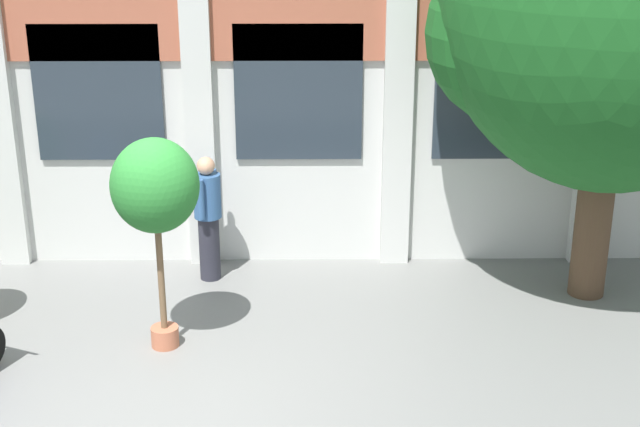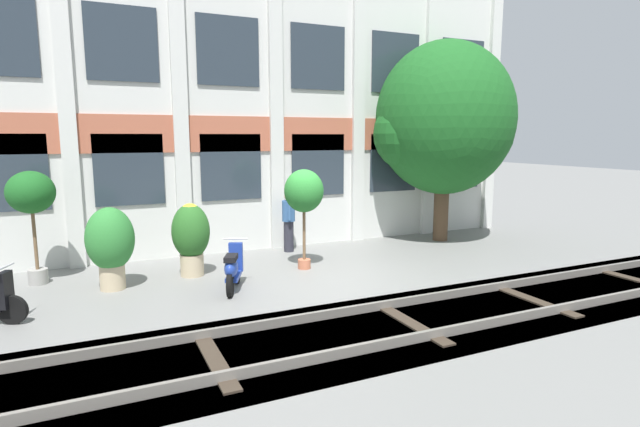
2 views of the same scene
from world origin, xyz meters
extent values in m
plane|color=slate|center=(0.00, 0.00, 0.00)|extent=(80.00, 80.00, 0.00)
cube|color=#AD5B42|center=(0.00, 3.16, 3.10)|extent=(14.86, 0.06, 0.90)
cube|color=#28333D|center=(-1.24, 3.15, 2.25)|extent=(1.59, 0.04, 1.70)
cube|color=#28333D|center=(1.24, 3.15, 2.25)|extent=(1.59, 0.04, 1.70)
cube|color=#28333D|center=(3.72, 3.15, 2.25)|extent=(1.59, 0.04, 1.70)
cylinder|color=#4C3826|center=(4.72, 2.10, 1.18)|extent=(0.43, 0.43, 2.35)
sphere|color=#19561E|center=(3.74, 2.30, 3.11)|extent=(2.15, 2.15, 2.15)
cylinder|color=#B76647|center=(-0.18, 0.83, 0.11)|extent=(0.30, 0.30, 0.22)
cylinder|color=brown|center=(-0.18, 0.83, 0.92)|extent=(0.07, 0.07, 1.40)
ellipsoid|color=#236B28|center=(-0.18, 0.83, 1.81)|extent=(0.90, 0.90, 0.98)
cylinder|color=#282833|center=(0.12, 2.59, 0.41)|extent=(0.26, 0.26, 0.82)
cylinder|color=#33598C|center=(0.12, 2.59, 1.10)|extent=(0.34, 0.34, 0.55)
sphere|color=tan|center=(0.12, 2.59, 1.48)|extent=(0.22, 0.22, 0.22)
cylinder|color=#33598C|center=(0.07, 2.38, 1.12)|extent=(0.09, 0.09, 0.49)
cylinder|color=#33598C|center=(0.18, 2.81, 1.12)|extent=(0.09, 0.09, 0.49)
camera|label=1|loc=(1.40, -7.70, 4.63)|focal=50.00mm
camera|label=2|loc=(-4.56, -9.55, 3.05)|focal=28.00mm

